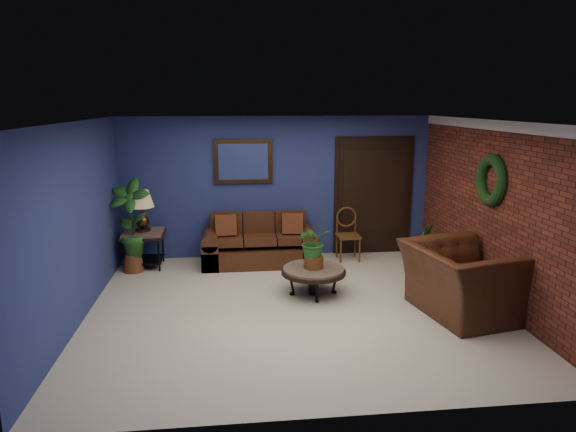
{
  "coord_description": "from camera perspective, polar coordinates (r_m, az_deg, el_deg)",
  "views": [
    {
      "loc": [
        -0.83,
        -6.48,
        2.74
      ],
      "look_at": [
        -0.03,
        0.55,
        1.16
      ],
      "focal_mm": 32.0,
      "sensor_mm": 36.0,
      "label": 1
    }
  ],
  "objects": [
    {
      "name": "coffee_plant",
      "position": [
        7.32,
        2.89,
        -3.11
      ],
      "size": [
        0.55,
        0.51,
        0.66
      ],
      "color": "brown",
      "rests_on": "coffee_table"
    },
    {
      "name": "wall_back",
      "position": [
        9.14,
        -1.18,
        3.21
      ],
      "size": [
        5.5,
        0.04,
        2.5
      ],
      "primitive_type": "cube",
      "color": "navy",
      "rests_on": "ground"
    },
    {
      "name": "armchair",
      "position": [
        7.12,
        18.81,
        -6.81
      ],
      "size": [
        1.48,
        1.62,
        0.92
      ],
      "primitive_type": "imported",
      "rotation": [
        0.0,
        0.0,
        1.76
      ],
      "color": "#492114",
      "rests_on": "ground"
    },
    {
      "name": "ceiling",
      "position": [
        6.54,
        0.83,
        10.49
      ],
      "size": [
        5.5,
        5.0,
        0.02
      ],
      "primitive_type": "cube",
      "color": "white",
      "rests_on": "wall_back"
    },
    {
      "name": "wall_left",
      "position": [
        6.93,
        -22.41,
        -0.8
      ],
      "size": [
        0.04,
        5.0,
        2.5
      ],
      "primitive_type": "cube",
      "color": "navy",
      "rests_on": "ground"
    },
    {
      "name": "closet_door",
      "position": [
        9.47,
        9.45,
        2.14
      ],
      "size": [
        1.44,
        0.06,
        2.18
      ],
      "primitive_type": "cube",
      "color": "black",
      "rests_on": "wall_back"
    },
    {
      "name": "crown_molding",
      "position": [
        7.4,
        22.51,
        9.25
      ],
      "size": [
        0.03,
        5.0,
        0.14
      ],
      "primitive_type": "cube",
      "color": "white",
      "rests_on": "wall_right_brick"
    },
    {
      "name": "coffee_table",
      "position": [
        7.45,
        2.85,
        -6.19
      ],
      "size": [
        0.93,
        0.93,
        0.4
      ],
      "rotation": [
        0.0,
        0.0,
        0.22
      ],
      "color": "#4A4541",
      "rests_on": "ground"
    },
    {
      "name": "end_table",
      "position": [
        8.95,
        -15.72,
        -2.54
      ],
      "size": [
        0.68,
        0.68,
        0.62
      ],
      "color": "#4A4541",
      "rests_on": "ground"
    },
    {
      "name": "side_chair",
      "position": [
        9.11,
        6.63,
        -1.59
      ],
      "size": [
        0.4,
        0.4,
        0.92
      ],
      "rotation": [
        0.0,
        0.0,
        0.01
      ],
      "color": "brown",
      "rests_on": "ground"
    },
    {
      "name": "floor",
      "position": [
        7.09,
        0.76,
        -10.15
      ],
      "size": [
        5.5,
        5.5,
        0.0
      ],
      "primitive_type": "plane",
      "color": "beige",
      "rests_on": "ground"
    },
    {
      "name": "wall_right_brick",
      "position": [
        7.55,
        21.96,
        0.29
      ],
      "size": [
        0.04,
        5.0,
        2.5
      ],
      "primitive_type": "cube",
      "color": "maroon",
      "rests_on": "ground"
    },
    {
      "name": "floor_plant",
      "position": [
        8.91,
        14.71,
        -3.14
      ],
      "size": [
        0.36,
        0.3,
        0.76
      ],
      "color": "brown",
      "rests_on": "ground"
    },
    {
      "name": "table_lamp",
      "position": [
        8.82,
        -15.95,
        1.1
      ],
      "size": [
        0.4,
        0.4,
        0.67
      ],
      "color": "#442E16",
      "rests_on": "end_table"
    },
    {
      "name": "tall_plant",
      "position": [
        8.68,
        -17.06,
        -0.65
      ],
      "size": [
        0.79,
        0.65,
        1.54
      ],
      "color": "brown",
      "rests_on": "ground"
    },
    {
      "name": "wreath",
      "position": [
        7.49,
        21.66,
        3.73
      ],
      "size": [
        0.16,
        0.72,
        0.72
      ],
      "primitive_type": "torus",
      "rotation": [
        0.0,
        1.57,
        0.0
      ],
      "color": "black",
      "rests_on": "wall_right_brick"
    },
    {
      "name": "wall_mirror",
      "position": [
        9.0,
        -5.0,
        6.04
      ],
      "size": [
        1.02,
        0.06,
        0.77
      ],
      "primitive_type": "cube",
      "color": "#442E16",
      "rests_on": "wall_back"
    },
    {
      "name": "sofa",
      "position": [
        8.91,
        -3.2,
        -3.39
      ],
      "size": [
        1.95,
        0.84,
        0.88
      ],
      "color": "#492114",
      "rests_on": "ground"
    }
  ]
}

